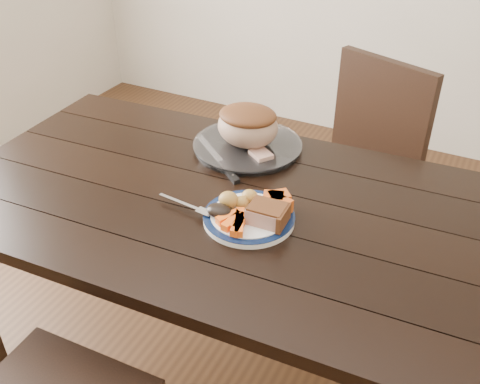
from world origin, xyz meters
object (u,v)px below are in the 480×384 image
at_px(fork, 189,206).
at_px(carving_knife, 224,167).
at_px(serving_platter, 248,147).
at_px(chair_far, 358,165).
at_px(pork_slice, 267,214).
at_px(dining_table, 219,222).
at_px(dinner_plate, 249,218).
at_px(roast_joint, 248,127).

relative_size(fork, carving_knife, 0.67).
bearing_deg(fork, serving_platter, 98.23).
height_order(chair_far, carving_knife, chair_far).
distance_m(chair_far, pork_slice, 0.85).
relative_size(dining_table, dinner_plate, 6.62).
bearing_deg(serving_platter, dining_table, -80.21).
bearing_deg(fork, carving_knife, 101.80).
bearing_deg(serving_platter, fork, -87.74).
distance_m(dining_table, carving_knife, 0.18).
distance_m(serving_platter, roast_joint, 0.07).
relative_size(roast_joint, carving_knife, 0.76).
distance_m(dinner_plate, fork, 0.17).
relative_size(fork, roast_joint, 0.88).
bearing_deg(roast_joint, fork, -87.74).
distance_m(dining_table, roast_joint, 0.34).
bearing_deg(carving_knife, dining_table, -29.35).
bearing_deg(dining_table, serving_platter, 99.79).
bearing_deg(serving_platter, dinner_plate, -62.95).
bearing_deg(pork_slice, roast_joint, 123.39).
bearing_deg(roast_joint, chair_far, 58.54).
bearing_deg(dining_table, pork_slice, -20.46).
xyz_separation_m(pork_slice, roast_joint, (-0.24, 0.36, 0.04)).
relative_size(dining_table, carving_knife, 6.20).
distance_m(chair_far, fork, 0.91).
bearing_deg(dinner_plate, chair_far, 83.40).
relative_size(pork_slice, fork, 0.55).
bearing_deg(carving_knife, chair_far, 102.33).
xyz_separation_m(chair_far, pork_slice, (-0.04, -0.80, 0.27)).
relative_size(serving_platter, fork, 1.97).
relative_size(serving_platter, pork_slice, 3.59).
distance_m(chair_far, roast_joint, 0.61).
relative_size(chair_far, dinner_plate, 3.73).
distance_m(roast_joint, carving_knife, 0.17).
distance_m(pork_slice, carving_knife, 0.32).
xyz_separation_m(pork_slice, fork, (-0.22, -0.04, -0.02)).
xyz_separation_m(dining_table, chair_far, (0.22, 0.73, -0.13)).
relative_size(serving_platter, carving_knife, 1.32).
xyz_separation_m(chair_far, serving_platter, (-0.27, -0.44, 0.23)).
distance_m(dining_table, dinner_plate, 0.18).
distance_m(dining_table, fork, 0.16).
height_order(serving_platter, pork_slice, pork_slice).
height_order(dinner_plate, carving_knife, dinner_plate).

